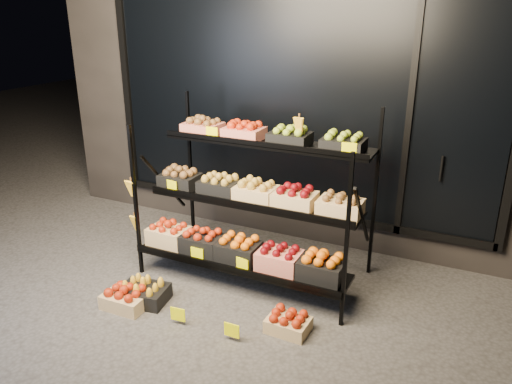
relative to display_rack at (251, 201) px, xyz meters
The scene contains 8 objects.
ground 0.99m from the display_rack, 88.78° to the right, with size 24.00×24.00×0.00m, color #514F4C.
building 2.21m from the display_rack, 89.63° to the left, with size 6.00×2.08×3.50m.
display_rack is the anchor object (origin of this frame).
tag_floor_a 1.25m from the display_rack, 100.91° to the right, with size 0.13×0.01×0.12m, color #FFF800.
tag_floor_b 1.28m from the display_rack, 72.59° to the right, with size 0.13×0.01×0.12m, color #FFF800.
floor_crate_left 1.42m from the display_rack, 127.80° to the right, with size 0.39×0.29×0.20m.
floor_crate_midleft 1.27m from the display_rack, 128.70° to the right, with size 0.46×0.36×0.21m.
floor_crate_midright 1.19m from the display_rack, 45.77° to the right, with size 0.35×0.26×0.18m.
Camera 1 is at (1.89, -3.30, 2.51)m, focal length 35.00 mm.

